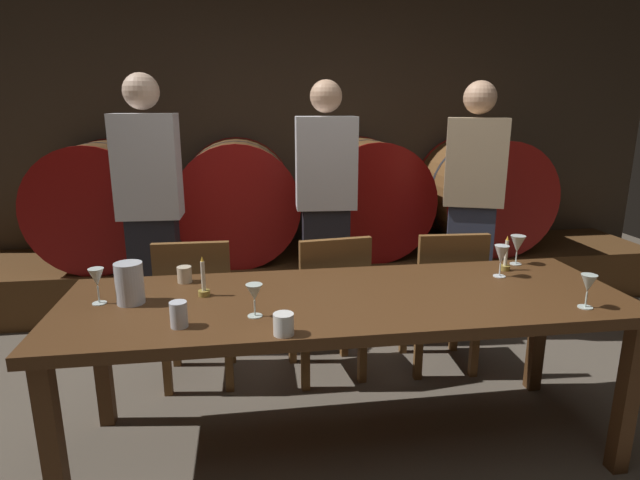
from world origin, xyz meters
TOP-DOWN VIEW (x-y plane):
  - ground_plane at (0.00, 0.00)m, footprint 8.51×8.51m
  - back_wall at (0.00, 2.81)m, footprint 6.55×0.24m
  - barrel_shelf at (0.00, 2.26)m, footprint 5.89×0.90m
  - wine_barrel_far_left at (-1.57, 2.26)m, footprint 0.93×0.82m
  - wine_barrel_center_left at (-0.54, 2.26)m, footprint 0.93×0.82m
  - wine_barrel_center_right at (0.51, 2.26)m, footprint 0.93×0.82m
  - wine_barrel_far_right at (1.53, 2.26)m, footprint 0.93×0.82m
  - dining_table at (-0.05, 0.24)m, footprint 2.48×0.82m
  - chair_left at (-0.77, 0.91)m, footprint 0.41×0.41m
  - chair_center at (-0.02, 0.87)m, footprint 0.45×0.45m
  - chair_right at (0.67, 0.87)m, footprint 0.42×0.42m
  - guest_left at (-1.06, 1.43)m, footprint 0.39×0.25m
  - guest_center at (0.04, 1.40)m, footprint 0.39×0.26m
  - guest_right at (1.03, 1.36)m, footprint 0.44×0.36m
  - candle_left at (-0.67, 0.33)m, footprint 0.05×0.05m
  - candle_right at (0.82, 0.48)m, footprint 0.05×0.05m
  - pitcher at (-0.98, 0.29)m, footprint 0.12×0.12m
  - wine_glass_far_left at (-1.11, 0.30)m, footprint 0.06×0.06m
  - wine_glass_left at (-0.46, 0.07)m, footprint 0.07×0.07m
  - wine_glass_center at (0.75, 0.39)m, footprint 0.07×0.07m
  - wine_glass_right at (0.91, -0.04)m, footprint 0.07×0.07m
  - wine_glass_far_right at (0.93, 0.57)m, footprint 0.08×0.08m
  - cup_left at (-0.78, 0.53)m, footprint 0.07×0.07m
  - cup_center at (-0.74, 0.01)m, footprint 0.07×0.07m
  - cup_right at (-0.36, -0.12)m, footprint 0.08×0.08m

SIDE VIEW (x-z plane):
  - ground_plane at x=0.00m, z-range 0.00..0.00m
  - barrel_shelf at x=0.00m, z-range 0.00..0.39m
  - chair_left at x=-0.77m, z-range 0.05..0.93m
  - chair_center at x=-0.02m, z-range 0.05..0.93m
  - chair_right at x=0.67m, z-range 0.05..0.93m
  - dining_table at x=-0.05m, z-range 0.31..1.06m
  - cup_left at x=-0.78m, z-range 0.76..0.83m
  - cup_right at x=-0.36m, z-range 0.76..0.84m
  - candle_right at x=0.82m, z-range 0.71..0.90m
  - candle_left at x=-0.67m, z-range 0.71..0.90m
  - cup_center at x=-0.74m, z-range 0.76..0.86m
  - wine_barrel_far_left at x=-1.57m, z-range 0.38..1.31m
  - wine_barrel_center_left at x=-0.54m, z-range 0.38..1.31m
  - wine_barrel_center_right at x=0.51m, z-range 0.38..1.31m
  - wine_barrel_far_right at x=1.53m, z-range 0.38..1.31m
  - pitcher at x=-0.98m, z-range 0.76..0.93m
  - wine_glass_left at x=-0.46m, z-range 0.79..0.92m
  - wine_glass_right at x=0.91m, z-range 0.79..0.93m
  - wine_glass_far_right at x=0.93m, z-range 0.79..0.94m
  - wine_glass_center at x=0.75m, z-range 0.79..0.94m
  - wine_glass_far_left at x=-1.11m, z-range 0.79..0.95m
  - guest_center at x=0.04m, z-range 0.02..1.75m
  - guest_right at x=1.03m, z-range 0.02..1.75m
  - guest_left at x=-1.06m, z-range 0.03..1.79m
  - back_wall at x=0.00m, z-range 0.00..3.00m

